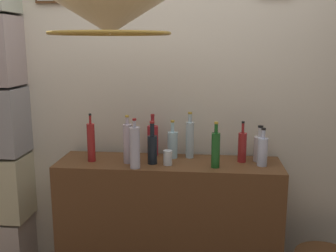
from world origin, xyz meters
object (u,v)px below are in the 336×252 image
Objects in this scene: liquor_bottle_gin at (172,144)px; liquor_bottle_whiskey at (135,147)px; glass_tumbler_rocks at (168,158)px; pendant_lamp at (110,17)px; liquor_bottle_bourbon at (260,148)px; liquor_bottle_mezcal at (263,151)px; liquor_bottle_scotch at (128,143)px; liquor_bottle_amaro at (190,139)px; liquor_bottle_tequila at (91,142)px; liquor_bottle_rye at (242,147)px; liquor_bottle_vodka at (216,149)px; liquor_bottle_rum at (152,148)px; liquor_bottle_brandy at (153,140)px.

liquor_bottle_gin is 0.82× the size of liquor_bottle_whiskey.
pendant_lamp is (-0.22, -0.55, 0.83)m from glass_tumbler_rocks.
glass_tumbler_rocks is at bearing -166.48° from liquor_bottle_bourbon.
pendant_lamp is at bearing -108.02° from liquor_bottle_gin.
pendant_lamp is at bearing -111.63° from glass_tumbler_rocks.
liquor_bottle_scotch is at bearing -178.32° from liquor_bottle_mezcal.
liquor_bottle_mezcal is at bearing -16.29° from liquor_bottle_amaro.
liquor_bottle_bourbon is 2.53× the size of glass_tumbler_rocks.
liquor_bottle_gin is 0.54m from liquor_bottle_tequila.
liquor_bottle_mezcal is (0.01, -0.10, 0.01)m from liquor_bottle_bourbon.
glass_tumbler_rocks is (-0.47, -0.11, -0.05)m from liquor_bottle_rye.
liquor_bottle_whiskey is at bearing -163.71° from liquor_bottle_rye.
liquor_bottle_scotch is (-0.56, 0.04, 0.01)m from liquor_bottle_vodka.
glass_tumbler_rocks is 1.02m from pendant_lamp.
liquor_bottle_rye is 0.49m from glass_tumbler_rocks.
pendant_lamp reaches higher than liquor_bottle_tequila.
pendant_lamp reaches higher than liquor_bottle_bourbon.
liquor_bottle_rye reaches higher than liquor_bottle_gin.
liquor_bottle_vodka is 0.93× the size of liquor_bottle_scotch.
liquor_bottle_tequila is 1.10m from liquor_bottle_mezcal.
liquor_bottle_mezcal is at bearing 12.55° from liquor_bottle_vodka.
liquor_bottle_scotch is at bearing 179.79° from liquor_bottle_rum.
liquor_bottle_rum is (0.40, -0.01, -0.02)m from liquor_bottle_tequila.
liquor_bottle_tequila reaches higher than liquor_bottle_vodka.
liquor_bottle_tequila is at bearing -179.30° from liquor_bottle_mezcal.
liquor_bottle_tequila is 0.24m from liquor_bottle_scotch.
liquor_bottle_brandy is at bearing 150.83° from liquor_bottle_vodka.
liquor_bottle_rum is at bearing 170.28° from glass_tumbler_rocks.
liquor_bottle_gin is 0.17m from glass_tumbler_rocks.
pendant_lamp is (-0.81, -0.59, 0.78)m from liquor_bottle_mezcal.
pendant_lamp is at bearing -115.51° from liquor_bottle_amaro.
liquor_bottle_rye is at bearing 38.05° from liquor_bottle_vodka.
liquor_bottle_mezcal is 2.59× the size of glass_tumbler_rocks.
glass_tumbler_rocks is at bearing -9.72° from liquor_bottle_rum.
liquor_bottle_rum reaches higher than liquor_bottle_gin.
liquor_bottle_brandy is 0.92× the size of liquor_bottle_amaro.
liquor_bottle_amaro is 0.42m from liquor_bottle_whiskey.
liquor_bottle_bourbon is 0.46m from liquor_bottle_amaro.
liquor_bottle_scotch reaches higher than liquor_bottle_brandy.
liquor_bottle_gin is 0.95× the size of liquor_bottle_rye.
liquor_bottle_tequila reaches higher than liquor_bottle_brandy.
liquor_bottle_tequila is 1.02× the size of liquor_bottle_whiskey.
liquor_bottle_amaro reaches higher than liquor_bottle_gin.
liquor_bottle_scotch is 0.94m from pendant_lamp.
pendant_lamp is at bearing -139.45° from liquor_bottle_bourbon.
liquor_bottle_rum is 0.16m from liquor_bottle_scotch.
pendant_lamp is at bearing -143.94° from liquor_bottle_mezcal.
liquor_bottle_whiskey is at bearing -141.34° from liquor_bottle_amaro.
liquor_bottle_gin is 0.19m from liquor_bottle_rum.
liquor_bottle_tequila reaches higher than liquor_bottle_bourbon.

